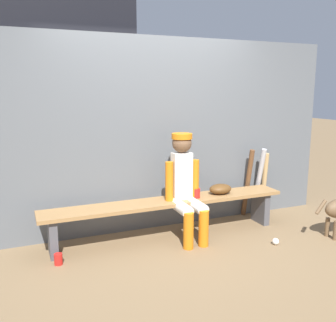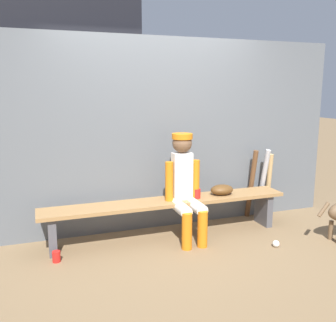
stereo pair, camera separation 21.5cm
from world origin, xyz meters
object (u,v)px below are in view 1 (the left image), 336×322
at_px(cup_on_ground, 58,259).
at_px(bat_aluminum_silver, 258,182).
at_px(baseball, 276,241).
at_px(scoreboard, 61,30).
at_px(dugout_bench, 168,208).
at_px(bat_wood_tan, 264,184).
at_px(player_seated, 186,183).
at_px(cup_on_bench, 197,193).
at_px(bat_wood_dark, 248,183).
at_px(baseball_glove, 220,189).

bearing_deg(cup_on_ground, bat_aluminum_silver, 10.53).
distance_m(baseball, scoreboard, 3.68).
xyz_separation_m(baseball, cup_on_ground, (-2.25, 0.42, 0.02)).
height_order(dugout_bench, bat_wood_tan, bat_wood_tan).
xyz_separation_m(player_seated, baseball, (0.83, -0.55, -0.61)).
distance_m(player_seated, cup_on_bench, 0.24).
bearing_deg(cup_on_ground, cup_on_bench, 7.07).
distance_m(player_seated, baseball, 1.17).
xyz_separation_m(bat_wood_dark, cup_on_bench, (-0.91, -0.31, 0.04)).
bearing_deg(player_seated, dugout_bench, 147.61).
xyz_separation_m(player_seated, cup_on_ground, (-1.41, -0.13, -0.59)).
height_order(dugout_bench, bat_wood_dark, bat_wood_dark).
xyz_separation_m(bat_wood_tan, cup_on_ground, (-2.75, -0.50, -0.37)).
bearing_deg(dugout_bench, bat_wood_dark, 12.18).
height_order(bat_aluminum_silver, scoreboard, scoreboard).
relative_size(baseball_glove, bat_aluminum_silver, 0.30).
distance_m(dugout_bench, bat_wood_tan, 1.53).
distance_m(player_seated, bat_wood_tan, 1.41).
bearing_deg(dugout_bench, bat_aluminum_silver, 10.31).
xyz_separation_m(bat_wood_dark, bat_aluminum_silver, (0.16, -0.01, 0.01)).
relative_size(dugout_bench, cup_on_bench, 25.79).
height_order(dugout_bench, cup_on_ground, dugout_bench).
distance_m(bat_wood_dark, bat_wood_tan, 0.26).
relative_size(dugout_bench, cup_on_ground, 25.79).
height_order(bat_wood_dark, cup_on_ground, bat_wood_dark).
bearing_deg(dugout_bench, cup_on_ground, -169.23).
height_order(bat_wood_dark, baseball, bat_wood_dark).
xyz_separation_m(baseball_glove, bat_wood_dark, (0.57, 0.27, -0.04)).
relative_size(bat_wood_dark, bat_aluminum_silver, 0.98).
height_order(baseball_glove, scoreboard, scoreboard).
bearing_deg(bat_aluminum_silver, baseball_glove, -160.70).
bearing_deg(baseball_glove, cup_on_ground, -172.98).
bearing_deg(cup_on_ground, player_seated, 5.29).
distance_m(baseball_glove, cup_on_ground, 1.99).
height_order(dugout_bench, cup_on_bench, cup_on_bench).
bearing_deg(bat_wood_tan, cup_on_ground, -169.65).
relative_size(baseball_glove, scoreboard, 0.08).
bearing_deg(scoreboard, dugout_bench, -57.03).
height_order(bat_wood_tan, cup_on_ground, bat_wood_tan).
relative_size(player_seated, cup_on_bench, 10.83).
distance_m(bat_aluminum_silver, cup_on_bench, 1.11).
relative_size(baseball, cup_on_bench, 0.67).
bearing_deg(dugout_bench, baseball_glove, 0.00).
bearing_deg(cup_on_bench, baseball, -42.79).
bearing_deg(cup_on_ground, baseball, -10.52).
bearing_deg(scoreboard, baseball_glove, -41.45).
bearing_deg(cup_on_bench, bat_aluminum_silver, 15.50).
height_order(dugout_bench, baseball_glove, baseball_glove).
bearing_deg(bat_wood_dark, cup_on_ground, -168.52).
height_order(dugout_bench, player_seated, player_seated).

